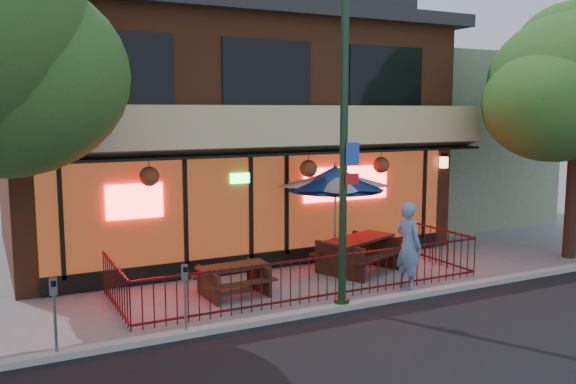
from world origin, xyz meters
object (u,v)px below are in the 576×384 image
picnic_table_right (358,249)px  pedestrian (408,246)px  parking_meter_far (54,304)px  parking_meter_near (185,288)px  picnic_table_left (234,276)px  street_light (344,156)px  patio_umbrella (335,178)px

picnic_table_right → pedestrian: 1.83m
pedestrian → parking_meter_far: size_ratio=1.48×
parking_meter_near → picnic_table_left: bearing=48.4°
picnic_table_right → street_light: bearing=-129.9°
street_light → picnic_table_right: street_light is taller
street_light → picnic_table_left: size_ratio=4.27×
parking_meter_near → parking_meter_far: bearing=-180.0°
patio_umbrella → parking_meter_near: patio_umbrella is taller
parking_meter_near → parking_meter_far: size_ratio=0.98×
picnic_table_right → parking_meter_near: size_ratio=1.86×
street_light → parking_meter_near: 4.04m
picnic_table_right → patio_umbrella: 1.89m
patio_umbrella → picnic_table_right: bearing=-53.9°
picnic_table_right → parking_meter_far: parking_meter_far is taller
street_light → parking_meter_near: size_ratio=5.25×
picnic_table_right → patio_umbrella: bearing=126.1°
parking_meter_near → street_light: bearing=1.3°
street_light → parking_meter_near: street_light is taller
patio_umbrella → pedestrian: size_ratio=1.36×
street_light → picnic_table_left: (-1.66, 1.84, -2.70)m
patio_umbrella → parking_meter_far: size_ratio=2.01×
street_light → parking_meter_near: (-3.36, -0.08, -2.25)m
picnic_table_left → parking_meter_near: 2.60m
picnic_table_left → picnic_table_right: (3.57, 0.44, 0.13)m
picnic_table_left → patio_umbrella: 3.83m
street_light → patio_umbrella: (1.52, 2.80, -0.80)m
picnic_table_right → parking_meter_near: (-5.27, -2.35, 0.33)m
picnic_table_right → parking_meter_near: bearing=-155.9°
picnic_table_left → patio_umbrella: bearing=16.8°
patio_umbrella → parking_meter_near: (-4.88, -2.88, -1.44)m
picnic_table_right → pedestrian: size_ratio=1.23×
patio_umbrella → parking_meter_far: bearing=-157.9°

